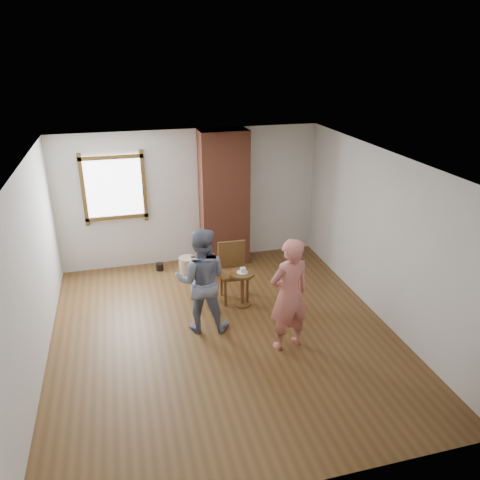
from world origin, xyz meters
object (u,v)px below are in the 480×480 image
at_px(stoneware_crock, 188,268).
at_px(person_pink, 289,295).
at_px(dining_chair_left, 204,278).
at_px(man, 202,280).
at_px(side_table, 242,283).
at_px(dining_chair_right, 233,268).

height_order(stoneware_crock, person_pink, person_pink).
bearing_deg(person_pink, dining_chair_left, -71.14).
bearing_deg(man, side_table, -131.92).
bearing_deg(dining_chair_right, dining_chair_left, -170.11).
distance_m(dining_chair_right, man, 1.07).
distance_m(stoneware_crock, side_table, 1.42).
bearing_deg(side_table, man, -146.59).
distance_m(stoneware_crock, dining_chair_right, 1.17).
bearing_deg(stoneware_crock, dining_chair_right, -55.12).
height_order(side_table, person_pink, person_pink).
relative_size(side_table, man, 0.37).
height_order(dining_chair_left, person_pink, person_pink).
bearing_deg(man, dining_chair_right, -115.89).
xyz_separation_m(stoneware_crock, dining_chair_right, (0.64, -0.92, 0.35)).
bearing_deg(dining_chair_right, man, -128.31).
distance_m(side_table, person_pink, 1.38).
distance_m(dining_chair_right, person_pink, 1.64).
relative_size(stoneware_crock, dining_chair_right, 0.42).
bearing_deg(dining_chair_left, man, -99.71).
bearing_deg(dining_chair_right, person_pink, -73.33).
bearing_deg(dining_chair_right, stoneware_crock, 127.13).
xyz_separation_m(dining_chair_left, person_pink, (0.91, -1.50, 0.37)).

